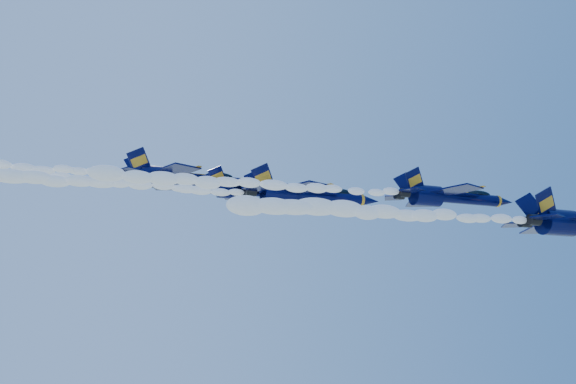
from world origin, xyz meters
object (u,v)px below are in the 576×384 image
object	(u,v)px
jet_fourth	(252,191)
jet_fifth	(184,179)
jet_third	(305,195)
jet_second	(449,197)

from	to	relation	value
jet_fourth	jet_fifth	bearing A→B (deg)	134.16
jet_third	jet_fifth	xyz separation A→B (m)	(-13.49, 13.09, 4.17)
jet_second	jet_third	world-z (taller)	jet_third
jet_fourth	jet_second	bearing A→B (deg)	-40.45
jet_fifth	jet_second	bearing A→B (deg)	-42.07
jet_second	jet_fourth	xyz separation A→B (m)	(-19.65, 16.75, 2.81)
jet_second	jet_third	xyz separation A→B (m)	(-13.94, 11.67, 1.55)
jet_second	jet_third	distance (m)	18.25
jet_third	jet_fifth	world-z (taller)	jet_fifth
jet_fourth	jet_fifth	xyz separation A→B (m)	(-7.78, 8.01, 2.92)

